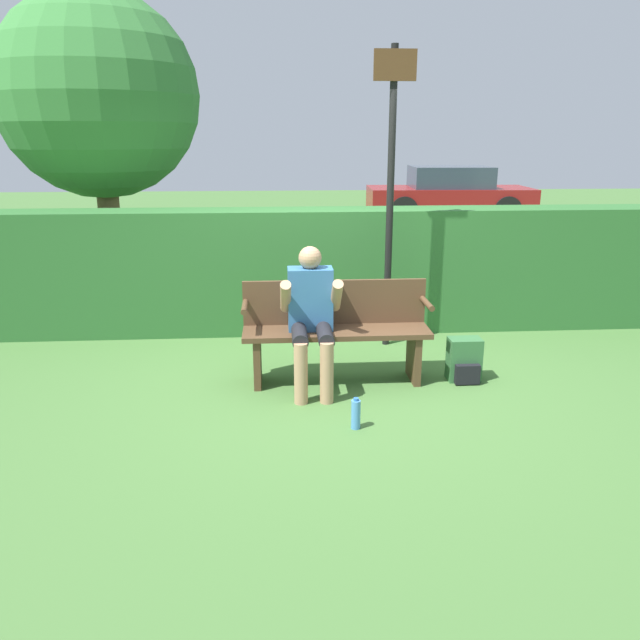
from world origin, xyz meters
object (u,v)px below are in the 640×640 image
at_px(signpost, 391,183).
at_px(parked_car, 449,194).
at_px(backpack, 464,361).
at_px(tree, 98,97).
at_px(park_bench, 336,329).
at_px(person_seated, 311,312).
at_px(water_bottle, 356,414).

height_order(signpost, parked_car, signpost).
distance_m(backpack, signpost, 1.86).
bearing_deg(tree, signpost, -31.37).
bearing_deg(parked_car, park_bench, -107.13).
bearing_deg(person_seated, signpost, 51.95).
height_order(person_seated, parked_car, parked_car).
height_order(backpack, water_bottle, backpack).
relative_size(backpack, water_bottle, 1.58).
xyz_separation_m(backpack, parked_car, (2.80, 10.89, 0.46)).
xyz_separation_m(water_bottle, parked_car, (3.88, 11.77, 0.53)).
xyz_separation_m(person_seated, backpack, (1.35, 0.04, -0.48)).
bearing_deg(person_seated, water_bottle, -71.65).
bearing_deg(signpost, person_seated, -128.05).
bearing_deg(park_bench, parked_car, 69.96).
relative_size(person_seated, signpost, 0.41).
xyz_separation_m(water_bottle, tree, (-2.65, 3.87, 2.41)).
bearing_deg(backpack, water_bottle, -140.63).
height_order(park_bench, water_bottle, park_bench).
height_order(water_bottle, signpost, signpost).
xyz_separation_m(parked_car, tree, (-6.53, -7.90, 1.88)).
distance_m(parked_car, tree, 10.42).
height_order(person_seated, signpost, signpost).
bearing_deg(park_bench, water_bottle, -86.71).
distance_m(park_bench, parked_car, 11.48).
xyz_separation_m(backpack, tree, (-3.72, 2.99, 2.35)).
height_order(park_bench, parked_car, parked_car).
xyz_separation_m(water_bottle, signpost, (0.56, 1.91, 1.53)).
xyz_separation_m(park_bench, water_bottle, (0.06, -0.99, -0.35)).
distance_m(water_bottle, parked_car, 12.40).
bearing_deg(park_bench, signpost, 56.55).
height_order(backpack, tree, tree).
relative_size(signpost, parked_car, 0.69).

